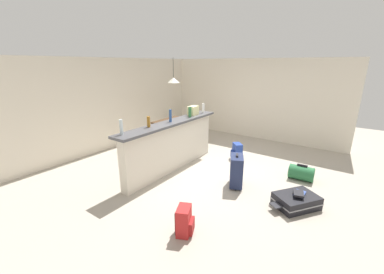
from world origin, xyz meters
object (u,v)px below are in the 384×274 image
object	(u,v)px
dining_table	(174,124)
duffel_bag_green	(301,173)
backpack_red	(184,221)
suitcase_upright_navy	(236,171)
bottle_clear	(121,127)
backpack_blue	(237,152)
suitcase_flat_black	(296,201)
pendant_lamp	(174,80)
bottle_blue	(170,116)
bottle_white	(203,108)
dining_chair_near_partition	(186,131)
bottle_green	(190,112)
bottle_amber	(149,122)
book_stack	(299,194)
grocery_bag	(193,111)

from	to	relation	value
dining_table	duffel_bag_green	xyz separation A→B (m)	(-0.24, -3.64, -0.50)
backpack_red	suitcase_upright_navy	xyz separation A→B (m)	(1.72, 0.02, 0.13)
bottle_clear	backpack_blue	size ratio (longest dim) A/B	0.65
suitcase_flat_black	dining_table	bearing A→B (deg)	70.27
suitcase_flat_black	pendant_lamp	bearing A→B (deg)	69.94
bottle_blue	duffel_bag_green	bearing A→B (deg)	-65.27
bottle_white	dining_chair_near_partition	distance (m)	0.98
pendant_lamp	backpack_blue	size ratio (longest dim) A/B	1.70
dining_table	suitcase_upright_navy	distance (m)	2.95
pendant_lamp	suitcase_flat_black	distance (m)	4.40
suitcase_flat_black	bottle_blue	bearing A→B (deg)	91.09
bottle_green	bottle_white	distance (m)	0.62
bottle_amber	pendant_lamp	world-z (taller)	pendant_lamp
bottle_blue	bottle_green	world-z (taller)	bottle_blue
bottle_amber	duffel_bag_green	distance (m)	3.33
bottle_blue	suitcase_upright_navy	bearing A→B (deg)	-85.06
bottle_clear	bottle_amber	xyz separation A→B (m)	(0.66, -0.02, -0.03)
backpack_red	backpack_blue	size ratio (longest dim) A/B	1.00
duffel_bag_green	book_stack	bearing A→B (deg)	-170.52
bottle_green	suitcase_flat_black	xyz separation A→B (m)	(-0.58, -2.64, -1.14)
bottle_green	bottle_white	size ratio (longest dim) A/B	1.03
grocery_bag	backpack_red	world-z (taller)	grocery_bag
grocery_bag	backpack_red	bearing A→B (deg)	-147.34
bottle_clear	duffel_bag_green	distance (m)	3.75
bottle_blue	pendant_lamp	world-z (taller)	pendant_lamp
duffel_bag_green	bottle_white	bearing A→B (deg)	88.12
grocery_bag	backpack_red	size ratio (longest dim) A/B	0.62
grocery_bag	dining_table	size ratio (longest dim) A/B	0.24
bottle_amber	pendant_lamp	bearing A→B (deg)	26.51
bottle_clear	backpack_blue	bearing A→B (deg)	-21.04
bottle_green	backpack_red	world-z (taller)	bottle_green
dining_chair_near_partition	backpack_red	bearing A→B (deg)	-143.87
dining_table	dining_chair_near_partition	world-z (taller)	dining_chair_near_partition
bottle_amber	bottle_blue	world-z (taller)	bottle_blue
suitcase_upright_navy	dining_table	bearing A→B (deg)	64.13
bottle_clear	suitcase_flat_black	bearing A→B (deg)	-64.81
bottle_blue	grocery_bag	bearing A→B (deg)	1.14
bottle_green	pendant_lamp	distance (m)	1.53
pendant_lamp	bottle_green	bearing A→B (deg)	-125.03
bottle_amber	bottle_blue	bearing A→B (deg)	-5.57
backpack_red	backpack_blue	bearing A→B (deg)	11.36
book_stack	dining_table	bearing A→B (deg)	70.54
bottle_amber	bottle_white	bearing A→B (deg)	-2.93
bottle_clear	bottle_white	bearing A→B (deg)	-2.54
bottle_blue	grocery_bag	distance (m)	0.88
duffel_bag_green	backpack_blue	world-z (taller)	backpack_blue
dining_table	backpack_blue	world-z (taller)	dining_table
bottle_blue	suitcase_upright_navy	size ratio (longest dim) A/B	0.41
grocery_bag	suitcase_flat_black	xyz separation A→B (m)	(-0.83, -2.72, -1.13)
bottle_green	pendant_lamp	world-z (taller)	pendant_lamp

